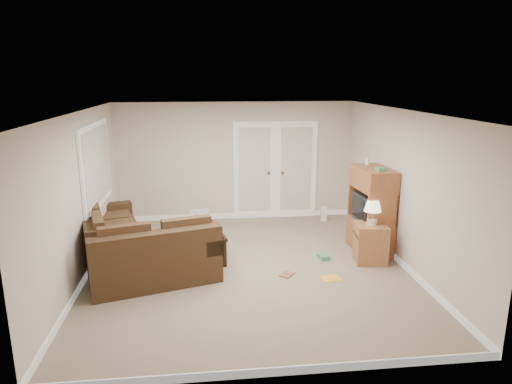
{
  "coord_description": "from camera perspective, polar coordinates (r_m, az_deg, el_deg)",
  "views": [
    {
      "loc": [
        -0.65,
        -6.78,
        2.99
      ],
      "look_at": [
        0.2,
        0.66,
        1.1
      ],
      "focal_mm": 32.0,
      "sensor_mm": 36.0,
      "label": 1
    }
  ],
  "objects": [
    {
      "name": "floor_greenbox",
      "position": [
        7.87,
        8.44,
        -8.0
      ],
      "size": [
        0.18,
        0.22,
        0.08
      ],
      "primitive_type": "cube",
      "rotation": [
        0.0,
        0.0,
        0.17
      ],
      "color": "#44965D",
      "rests_on": "floor"
    },
    {
      "name": "side_cabinet",
      "position": [
        7.81,
        14.15,
        -5.82
      ],
      "size": [
        0.56,
        0.56,
        1.05
      ],
      "rotation": [
        0.0,
        0.0,
        -0.14
      ],
      "color": "#9C6539",
      "rests_on": "floor"
    },
    {
      "name": "ceiling",
      "position": [
        6.83,
        -1.06,
        10.04
      ],
      "size": [
        5.0,
        5.5,
        0.02
      ],
      "primitive_type": "cube",
      "color": "silver",
      "rests_on": "wall_back"
    },
    {
      "name": "wall_front",
      "position": [
        4.44,
        2.44,
        -8.93
      ],
      "size": [
        5.0,
        0.02,
        2.5
      ],
      "primitive_type": "cube",
      "color": "beige",
      "rests_on": "floor"
    },
    {
      "name": "floor_magazine",
      "position": [
        7.19,
        9.35,
        -10.6
      ],
      "size": [
        0.32,
        0.26,
        0.01
      ],
      "primitive_type": "cube",
      "rotation": [
        0.0,
        0.0,
        0.12
      ],
      "color": "gold",
      "rests_on": "floor"
    },
    {
      "name": "sectional_sofa",
      "position": [
        7.65,
        -15.56,
        -6.6
      ],
      "size": [
        2.62,
        3.01,
        0.88
      ],
      "rotation": [
        0.0,
        0.0,
        0.28
      ],
      "color": "#3D2A17",
      "rests_on": "floor"
    },
    {
      "name": "french_doors",
      "position": [
        9.81,
        2.42,
        2.66
      ],
      "size": [
        1.8,
        0.05,
        2.13
      ],
      "color": "silver",
      "rests_on": "floor"
    },
    {
      "name": "wall_back",
      "position": [
        9.71,
        -2.57,
        3.83
      ],
      "size": [
        5.0,
        0.02,
        2.5
      ],
      "primitive_type": "cube",
      "color": "beige",
      "rests_on": "floor"
    },
    {
      "name": "space_heater",
      "position": [
        9.86,
        8.49,
        -2.7
      ],
      "size": [
        0.14,
        0.13,
        0.31
      ],
      "primitive_type": "cube",
      "rotation": [
        0.0,
        0.0,
        -0.2
      ],
      "color": "white",
      "rests_on": "floor"
    },
    {
      "name": "floor_book",
      "position": [
        7.25,
        3.29,
        -10.14
      ],
      "size": [
        0.27,
        0.28,
        0.02
      ],
      "primitive_type": "imported",
      "rotation": [
        0.0,
        0.0,
        -0.66
      ],
      "color": "brown",
      "rests_on": "floor"
    },
    {
      "name": "window_left",
      "position": [
        8.12,
        -19.34,
        3.14
      ],
      "size": [
        0.05,
        1.92,
        1.42
      ],
      "color": "silver",
      "rests_on": "wall_left"
    },
    {
      "name": "floor",
      "position": [
        7.44,
        -0.97,
        -9.53
      ],
      "size": [
        5.5,
        5.5,
        0.0
      ],
      "primitive_type": "plane",
      "color": "gray",
      "rests_on": "ground"
    },
    {
      "name": "wall_left",
      "position": [
        7.24,
        -21.1,
        -0.71
      ],
      "size": [
        0.02,
        5.5,
        2.5
      ],
      "primitive_type": "cube",
      "color": "beige",
      "rests_on": "floor"
    },
    {
      "name": "tv_armoire",
      "position": [
        8.16,
        14.2,
        -2.18
      ],
      "size": [
        0.57,
        0.96,
        1.61
      ],
      "rotation": [
        0.0,
        0.0,
        0.06
      ],
      "color": "brown",
      "rests_on": "floor"
    },
    {
      "name": "baseboards",
      "position": [
        7.42,
        -0.97,
        -9.18
      ],
      "size": [
        5.0,
        5.5,
        0.1
      ],
      "primitive_type": null,
      "color": "silver",
      "rests_on": "floor"
    },
    {
      "name": "coffee_table",
      "position": [
        7.9,
        -6.77,
        -6.13
      ],
      "size": [
        0.83,
        1.29,
        0.81
      ],
      "rotation": [
        0.0,
        0.0,
        0.21
      ],
      "color": "black",
      "rests_on": "floor"
    },
    {
      "name": "wall_right",
      "position": [
        7.68,
        17.9,
        0.36
      ],
      "size": [
        0.02,
        5.5,
        2.5
      ],
      "primitive_type": "cube",
      "color": "beige",
      "rests_on": "floor"
    }
  ]
}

